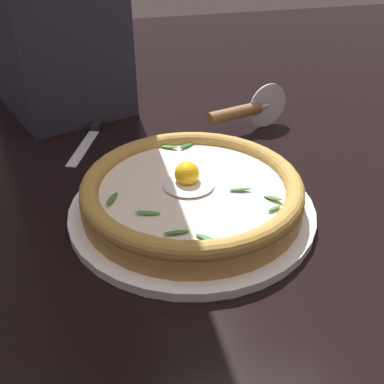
# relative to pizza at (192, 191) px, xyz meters

# --- Properties ---
(ground_plane) EXTENTS (2.40, 2.40, 0.03)m
(ground_plane) POSITION_rel_pizza_xyz_m (0.02, 0.03, -0.05)
(ground_plane) COLOR black
(ground_plane) RESTS_ON ground
(pizza_plate) EXTENTS (0.32, 0.32, 0.01)m
(pizza_plate) POSITION_rel_pizza_xyz_m (0.00, -0.00, -0.03)
(pizza_plate) COLOR white
(pizza_plate) RESTS_ON ground
(pizza) EXTENTS (0.29, 0.29, 0.06)m
(pizza) POSITION_rel_pizza_xyz_m (0.00, 0.00, 0.00)
(pizza) COLOR #B17E41
(pizza) RESTS_ON pizza_plate
(pizza_cutter) EXTENTS (0.16, 0.05, 0.08)m
(pizza_cutter) POSITION_rel_pizza_xyz_m (0.16, 0.22, 0.01)
(pizza_cutter) COLOR silver
(pizza_cutter) RESTS_ON ground
(table_knife) EXTENTS (0.09, 0.20, 0.01)m
(table_knife) POSITION_rel_pizza_xyz_m (-0.10, 0.29, -0.03)
(table_knife) COLOR silver
(table_knife) RESTS_ON ground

